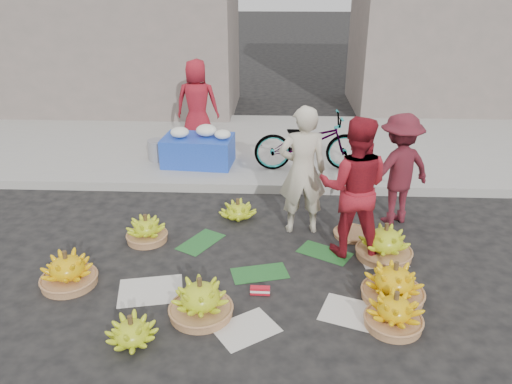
{
  "coord_description": "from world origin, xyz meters",
  "views": [
    {
      "loc": [
        0.07,
        -5.15,
        3.27
      ],
      "look_at": [
        -0.18,
        0.58,
        0.7
      ],
      "focal_mm": 35.0,
      "sensor_mm": 36.0,
      "label": 1
    }
  ],
  "objects_px": {
    "banana_bunch_0": "(68,270)",
    "banana_bunch_4": "(394,283)",
    "flower_table": "(199,149)",
    "vendor_cream": "(302,171)",
    "bicycle": "(309,142)"
  },
  "relations": [
    {
      "from": "banana_bunch_4",
      "to": "banana_bunch_0",
      "type": "bearing_deg",
      "value": 178.32
    },
    {
      "from": "vendor_cream",
      "to": "bicycle",
      "type": "distance_m",
      "value": 2.03
    },
    {
      "from": "banana_bunch_0",
      "to": "banana_bunch_4",
      "type": "xyz_separation_m",
      "value": [
        3.61,
        -0.11,
        0.01
      ]
    },
    {
      "from": "banana_bunch_4",
      "to": "bicycle",
      "type": "relative_size",
      "value": 0.41
    },
    {
      "from": "banana_bunch_0",
      "to": "banana_bunch_4",
      "type": "height_order",
      "value": "banana_bunch_4"
    },
    {
      "from": "banana_bunch_0",
      "to": "flower_table",
      "type": "height_order",
      "value": "flower_table"
    },
    {
      "from": "banana_bunch_0",
      "to": "vendor_cream",
      "type": "distance_m",
      "value": 3.09
    },
    {
      "from": "flower_table",
      "to": "bicycle",
      "type": "relative_size",
      "value": 0.68
    },
    {
      "from": "flower_table",
      "to": "vendor_cream",
      "type": "bearing_deg",
      "value": -46.63
    },
    {
      "from": "banana_bunch_4",
      "to": "bicycle",
      "type": "distance_m",
      "value": 3.62
    },
    {
      "from": "banana_bunch_0",
      "to": "flower_table",
      "type": "relative_size",
      "value": 0.55
    },
    {
      "from": "bicycle",
      "to": "banana_bunch_0",
      "type": "bearing_deg",
      "value": 136.59
    },
    {
      "from": "banana_bunch_4",
      "to": "flower_table",
      "type": "bearing_deg",
      "value": 125.83
    },
    {
      "from": "vendor_cream",
      "to": "flower_table",
      "type": "distance_m",
      "value": 2.78
    },
    {
      "from": "vendor_cream",
      "to": "flower_table",
      "type": "xyz_separation_m",
      "value": [
        -1.71,
        2.15,
        -0.46
      ]
    }
  ]
}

